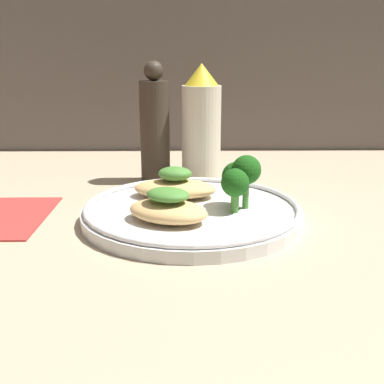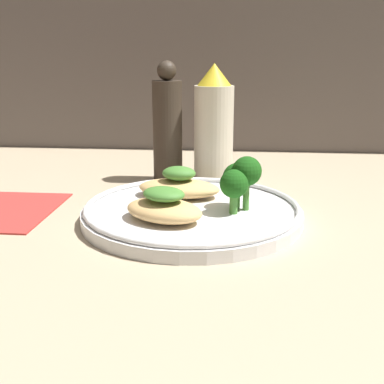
# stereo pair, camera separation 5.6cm
# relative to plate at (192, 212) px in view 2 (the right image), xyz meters

# --- Properties ---
(ground_plane) EXTENTS (1.80, 1.80, 0.01)m
(ground_plane) POSITION_rel_plate_xyz_m (0.00, 0.00, -0.01)
(ground_plane) COLOR tan
(plate) EXTENTS (0.26, 0.26, 0.02)m
(plate) POSITION_rel_plate_xyz_m (0.00, 0.00, 0.00)
(plate) COLOR white
(plate) RESTS_ON ground_plane
(grilled_meat_front) EXTENTS (0.11, 0.09, 0.04)m
(grilled_meat_front) POSITION_rel_plate_xyz_m (-0.03, -0.04, 0.02)
(grilled_meat_front) COLOR tan
(grilled_meat_front) RESTS_ON plate
(grilled_meat_middle) EXTENTS (0.11, 0.07, 0.04)m
(grilled_meat_middle) POSITION_rel_plate_xyz_m (-0.02, 0.05, 0.02)
(grilled_meat_middle) COLOR tan
(grilled_meat_middle) RESTS_ON plate
(broccoli_bunch) EXTENTS (0.05, 0.06, 0.06)m
(broccoli_bunch) POSITION_rel_plate_xyz_m (0.05, -0.00, 0.04)
(broccoli_bunch) COLOR #4C8E38
(broccoli_bunch) RESTS_ON plate
(sauce_bottle) EXTENTS (0.06, 0.06, 0.18)m
(sauce_bottle) POSITION_rel_plate_xyz_m (0.02, 0.18, 0.07)
(sauce_bottle) COLOR beige
(sauce_bottle) RESTS_ON ground_plane
(pepper_grinder) EXTENTS (0.04, 0.04, 0.18)m
(pepper_grinder) POSITION_rel_plate_xyz_m (-0.05, 0.18, 0.07)
(pepper_grinder) COLOR #382D23
(pepper_grinder) RESTS_ON ground_plane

